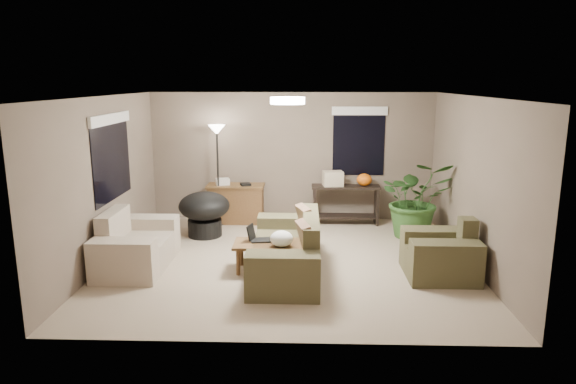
{
  "coord_description": "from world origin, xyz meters",
  "views": [
    {
      "loc": [
        0.25,
        -7.47,
        2.74
      ],
      "look_at": [
        0.0,
        0.2,
        1.05
      ],
      "focal_mm": 32.0,
      "sensor_mm": 36.0,
      "label": 1
    }
  ],
  "objects_px": {
    "main_sofa": "(288,253)",
    "armchair": "(441,256)",
    "loveseat": "(135,247)",
    "desk": "(236,203)",
    "floor_lamp": "(217,142)",
    "coffee_table": "(268,247)",
    "cat_scratching_post": "(438,251)",
    "console_table": "(345,202)",
    "houseplant": "(415,207)",
    "papasan_chair": "(204,211)"
  },
  "relations": [
    {
      "from": "armchair",
      "to": "desk",
      "type": "relative_size",
      "value": 0.91
    },
    {
      "from": "desk",
      "to": "houseplant",
      "type": "relative_size",
      "value": 0.8
    },
    {
      "from": "armchair",
      "to": "cat_scratching_post",
      "type": "relative_size",
      "value": 2.0
    },
    {
      "from": "desk",
      "to": "console_table",
      "type": "relative_size",
      "value": 0.85
    },
    {
      "from": "desk",
      "to": "houseplant",
      "type": "distance_m",
      "value": 3.39
    },
    {
      "from": "loveseat",
      "to": "desk",
      "type": "height_order",
      "value": "loveseat"
    },
    {
      "from": "desk",
      "to": "floor_lamp",
      "type": "bearing_deg",
      "value": -159.43
    },
    {
      "from": "papasan_chair",
      "to": "cat_scratching_post",
      "type": "height_order",
      "value": "papasan_chair"
    },
    {
      "from": "main_sofa",
      "to": "loveseat",
      "type": "height_order",
      "value": "same"
    },
    {
      "from": "main_sofa",
      "to": "armchair",
      "type": "distance_m",
      "value": 2.16
    },
    {
      "from": "coffee_table",
      "to": "floor_lamp",
      "type": "xyz_separation_m",
      "value": [
        -1.12,
        2.44,
        1.24
      ]
    },
    {
      "from": "desk",
      "to": "papasan_chair",
      "type": "xyz_separation_m",
      "value": [
        -0.44,
        -0.91,
        0.09
      ]
    },
    {
      "from": "desk",
      "to": "floor_lamp",
      "type": "relative_size",
      "value": 0.58
    },
    {
      "from": "console_table",
      "to": "floor_lamp",
      "type": "height_order",
      "value": "floor_lamp"
    },
    {
      "from": "armchair",
      "to": "main_sofa",
      "type": "bearing_deg",
      "value": 178.33
    },
    {
      "from": "houseplant",
      "to": "cat_scratching_post",
      "type": "xyz_separation_m",
      "value": [
        0.06,
        -1.42,
        -0.32
      ]
    },
    {
      "from": "papasan_chair",
      "to": "houseplant",
      "type": "distance_m",
      "value": 3.73
    },
    {
      "from": "loveseat",
      "to": "armchair",
      "type": "bearing_deg",
      "value": -3.11
    },
    {
      "from": "main_sofa",
      "to": "desk",
      "type": "relative_size",
      "value": 2.0
    },
    {
      "from": "console_table",
      "to": "houseplant",
      "type": "height_order",
      "value": "houseplant"
    },
    {
      "from": "main_sofa",
      "to": "floor_lamp",
      "type": "bearing_deg",
      "value": 119.47
    },
    {
      "from": "main_sofa",
      "to": "armchair",
      "type": "xyz_separation_m",
      "value": [
        2.16,
        -0.06,
        0.0
      ]
    },
    {
      "from": "loveseat",
      "to": "coffee_table",
      "type": "relative_size",
      "value": 1.6
    },
    {
      "from": "armchair",
      "to": "floor_lamp",
      "type": "relative_size",
      "value": 0.52
    },
    {
      "from": "desk",
      "to": "floor_lamp",
      "type": "height_order",
      "value": "floor_lamp"
    },
    {
      "from": "cat_scratching_post",
      "to": "floor_lamp",
      "type": "bearing_deg",
      "value": 149.56
    },
    {
      "from": "armchair",
      "to": "coffee_table",
      "type": "xyz_separation_m",
      "value": [
        -2.46,
        0.13,
        0.06
      ]
    },
    {
      "from": "armchair",
      "to": "coffee_table",
      "type": "bearing_deg",
      "value": 176.93
    },
    {
      "from": "console_table",
      "to": "cat_scratching_post",
      "type": "xyz_separation_m",
      "value": [
        1.22,
        -2.25,
        -0.22
      ]
    },
    {
      "from": "armchair",
      "to": "desk",
      "type": "height_order",
      "value": "armchair"
    },
    {
      "from": "loveseat",
      "to": "papasan_chair",
      "type": "relative_size",
      "value": 1.35
    },
    {
      "from": "cat_scratching_post",
      "to": "coffee_table",
      "type": "bearing_deg",
      "value": -173.39
    },
    {
      "from": "console_table",
      "to": "cat_scratching_post",
      "type": "height_order",
      "value": "console_table"
    },
    {
      "from": "loveseat",
      "to": "armchair",
      "type": "xyz_separation_m",
      "value": [
        4.46,
        -0.24,
        0.0
      ]
    },
    {
      "from": "console_table",
      "to": "desk",
      "type": "bearing_deg",
      "value": 179.35
    },
    {
      "from": "papasan_chair",
      "to": "cat_scratching_post",
      "type": "distance_m",
      "value": 4.03
    },
    {
      "from": "houseplant",
      "to": "console_table",
      "type": "bearing_deg",
      "value": 144.78
    },
    {
      "from": "armchair",
      "to": "houseplant",
      "type": "relative_size",
      "value": 0.72
    },
    {
      "from": "coffee_table",
      "to": "cat_scratching_post",
      "type": "distance_m",
      "value": 2.56
    },
    {
      "from": "floor_lamp",
      "to": "cat_scratching_post",
      "type": "relative_size",
      "value": 3.82
    },
    {
      "from": "armchair",
      "to": "papasan_chair",
      "type": "xyz_separation_m",
      "value": [
        -3.71,
        1.79,
        0.17
      ]
    },
    {
      "from": "main_sofa",
      "to": "armchair",
      "type": "relative_size",
      "value": 2.2
    },
    {
      "from": "coffee_table",
      "to": "houseplant",
      "type": "bearing_deg",
      "value": 34.77
    },
    {
      "from": "console_table",
      "to": "floor_lamp",
      "type": "relative_size",
      "value": 0.68
    },
    {
      "from": "loveseat",
      "to": "cat_scratching_post",
      "type": "height_order",
      "value": "loveseat"
    },
    {
      "from": "main_sofa",
      "to": "floor_lamp",
      "type": "xyz_separation_m",
      "value": [
        -1.42,
        2.51,
        1.3
      ]
    },
    {
      "from": "coffee_table",
      "to": "floor_lamp",
      "type": "bearing_deg",
      "value": 114.71
    },
    {
      "from": "floor_lamp",
      "to": "armchair",
      "type": "bearing_deg",
      "value": -35.71
    },
    {
      "from": "main_sofa",
      "to": "cat_scratching_post",
      "type": "height_order",
      "value": "main_sofa"
    },
    {
      "from": "armchair",
      "to": "desk",
      "type": "distance_m",
      "value": 4.24
    }
  ]
}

